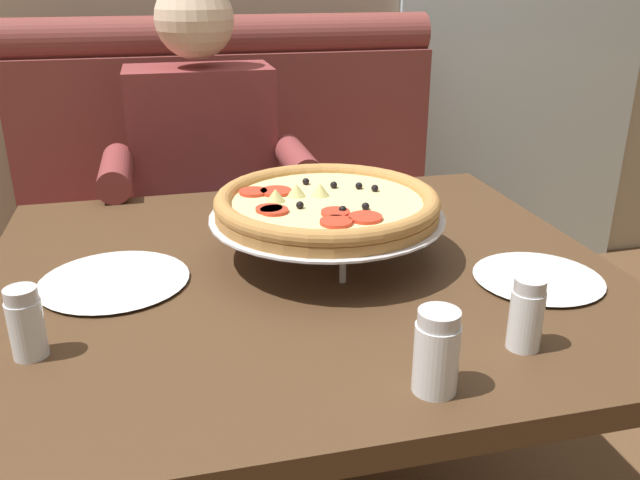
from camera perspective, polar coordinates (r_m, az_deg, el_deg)
The scene contains 10 objects.
booth_bench at distance 2.23m, azimuth -6.71°, elevation -0.81°, with size 1.42×0.78×1.13m.
dining_table at distance 1.25m, azimuth -1.54°, elevation -6.26°, with size 1.13×0.99×0.76m.
diner_main at distance 1.86m, azimuth -9.66°, elevation 4.62°, with size 0.54×0.64×1.27m.
pizza at distance 1.22m, azimuth 0.56°, elevation 3.01°, with size 0.44×0.44×0.14m.
shaker_pepper_flakes at distance 1.01m, azimuth -23.94°, elevation -6.93°, with size 0.05×0.05×0.11m.
shaker_parmesan at distance 0.99m, azimuth 17.31°, elevation -6.50°, with size 0.05×0.05×0.11m.
shaker_oregano at distance 0.87m, azimuth 9.97°, elevation -9.92°, with size 0.06×0.06×0.11m.
plate_near_left at distance 1.22m, azimuth 18.29°, elevation -2.88°, with size 0.22×0.22×0.02m.
plate_near_right at distance 1.20m, azimuth -17.34°, elevation -3.11°, with size 0.26×0.26×0.02m.
patio_chair at distance 3.61m, azimuth 13.10°, elevation 9.78°, with size 0.43×0.43×0.86m.
Camera 1 is at (-0.23, -1.08, 1.26)m, focal length 37.14 mm.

